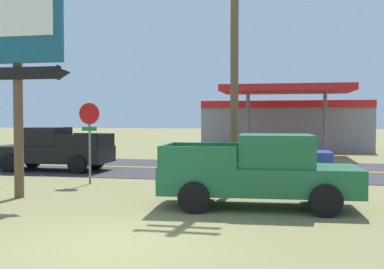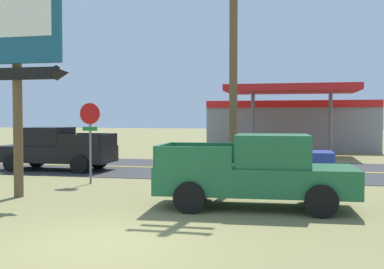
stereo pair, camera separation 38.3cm
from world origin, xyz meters
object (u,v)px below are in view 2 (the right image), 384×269
Objects in this scene: motel_sign at (16,47)px; pickup_black_on_road at (55,149)px; stop_sign at (90,128)px; car_blue_mid_lane at (281,156)px; pickup_green_parked_on_lawn at (257,172)px; utility_pole at (233,31)px; gas_station at (291,124)px.

motel_sign is 1.26× the size of pickup_black_on_road.
stop_sign reaches higher than car_blue_mid_lane.
pickup_green_parked_on_lawn is at bearing -26.83° from stop_sign.
motel_sign is 8.09m from pickup_black_on_road.
utility_pole reaches higher than gas_station.
pickup_green_parked_on_lawn is at bearing -35.06° from pickup_black_on_road.
pickup_green_parked_on_lawn is at bearing -68.57° from utility_pole.
utility_pole reaches higher than stop_sign.
car_blue_mid_lane is (-0.34, -16.31, -1.11)m from gas_station.
stop_sign is 7.70m from car_blue_mid_lane.
car_blue_mid_lane is at bearing 72.01° from utility_pole.
utility_pole is at bearing -107.99° from car_blue_mid_lane.
utility_pole is 6.28m from car_blue_mid_lane.
gas_station reaches higher than car_blue_mid_lane.
utility_pole is at bearing -94.82° from gas_station.
car_blue_mid_lane is at bearing 0.00° from pickup_black_on_road.
car_blue_mid_lane is (7.56, 6.81, -3.68)m from motel_sign.
stop_sign is 0.56× the size of pickup_green_parked_on_lawn.
motel_sign is 4.14m from stop_sign.
motel_sign is 0.67× the size of utility_pole.
motel_sign reaches higher than pickup_green_parked_on_lawn.
utility_pole is 1.84× the size of pickup_green_parked_on_lawn.
car_blue_mid_lane is (0.42, 6.79, -0.13)m from pickup_green_parked_on_lawn.
motel_sign reaches higher than stop_sign.
utility_pole is (5.30, -0.69, 3.16)m from stop_sign.
utility_pole is (6.16, 2.51, 0.67)m from motel_sign.
motel_sign is at bearing -157.86° from utility_pole.
pickup_green_parked_on_lawn is 1.26× the size of car_blue_mid_lane.
pickup_black_on_road is at bearing 110.44° from motel_sign.
pickup_green_parked_on_lawn reaches higher than car_blue_mid_lane.
motel_sign reaches higher than pickup_black_on_road.
pickup_green_parked_on_lawn is 1.02× the size of pickup_black_on_road.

